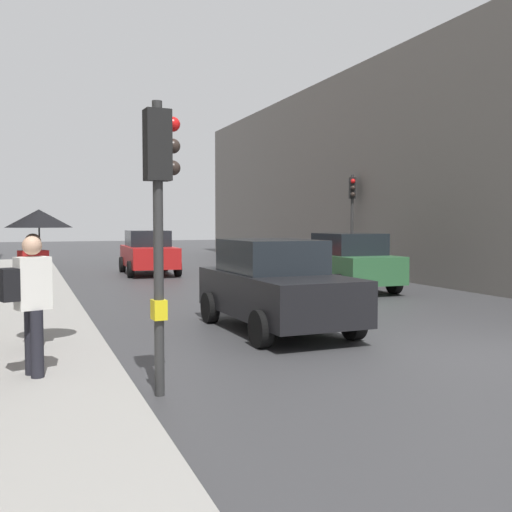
{
  "coord_description": "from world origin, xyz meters",
  "views": [
    {
      "loc": [
        -6.79,
        -7.43,
        2.11
      ],
      "look_at": [
        -0.16,
        9.69,
        1.05
      ],
      "focal_mm": 41.74,
      "sensor_mm": 36.0,
      "label": 1
    }
  ],
  "objects_px": {
    "car_dark_suv": "(275,285)",
    "pedestrian_with_umbrella": "(37,239)",
    "car_green_estate": "(346,262)",
    "traffic_light_mid_street": "(352,206)",
    "pedestrian_with_black_backpack": "(29,297)",
    "car_red_sedan": "(149,252)",
    "traffic_light_near_left": "(160,194)"
  },
  "relations": [
    {
      "from": "traffic_light_near_left",
      "to": "car_red_sedan",
      "type": "height_order",
      "value": "traffic_light_near_left"
    },
    {
      "from": "traffic_light_mid_street",
      "to": "car_green_estate",
      "type": "distance_m",
      "value": 5.78
    },
    {
      "from": "traffic_light_near_left",
      "to": "car_red_sedan",
      "type": "xyz_separation_m",
      "value": [
        3.11,
        16.88,
        -1.56
      ]
    },
    {
      "from": "car_dark_suv",
      "to": "pedestrian_with_umbrella",
      "type": "height_order",
      "value": "pedestrian_with_umbrella"
    },
    {
      "from": "car_green_estate",
      "to": "car_red_sedan",
      "type": "bearing_deg",
      "value": 120.05
    },
    {
      "from": "traffic_light_near_left",
      "to": "car_green_estate",
      "type": "height_order",
      "value": "traffic_light_near_left"
    },
    {
      "from": "car_green_estate",
      "to": "pedestrian_with_umbrella",
      "type": "relative_size",
      "value": 1.98
    },
    {
      "from": "traffic_light_near_left",
      "to": "car_dark_suv",
      "type": "relative_size",
      "value": 0.83
    },
    {
      "from": "traffic_light_mid_street",
      "to": "pedestrian_with_black_backpack",
      "type": "bearing_deg",
      "value": -133.43
    },
    {
      "from": "car_red_sedan",
      "to": "car_green_estate",
      "type": "distance_m",
      "value": 9.13
    },
    {
      "from": "traffic_light_mid_street",
      "to": "pedestrian_with_umbrella",
      "type": "relative_size",
      "value": 1.86
    },
    {
      "from": "pedestrian_with_umbrella",
      "to": "pedestrian_with_black_backpack",
      "type": "bearing_deg",
      "value": -94.27
    },
    {
      "from": "traffic_light_mid_street",
      "to": "pedestrian_with_umbrella",
      "type": "xyz_separation_m",
      "value": [
        -11.94,
        -10.91,
        -0.89
      ]
    },
    {
      "from": "car_green_estate",
      "to": "pedestrian_with_black_backpack",
      "type": "xyz_separation_m",
      "value": [
        -9.16,
        -8.12,
        0.29
      ]
    },
    {
      "from": "car_dark_suv",
      "to": "pedestrian_with_umbrella",
      "type": "distance_m",
      "value": 4.51
    },
    {
      "from": "traffic_light_near_left",
      "to": "pedestrian_with_umbrella",
      "type": "height_order",
      "value": "traffic_light_near_left"
    },
    {
      "from": "pedestrian_with_umbrella",
      "to": "traffic_light_near_left",
      "type": "bearing_deg",
      "value": -63.63
    },
    {
      "from": "car_dark_suv",
      "to": "pedestrian_with_black_backpack",
      "type": "xyz_separation_m",
      "value": [
        -4.47,
        -2.67,
        0.29
      ]
    },
    {
      "from": "car_red_sedan",
      "to": "pedestrian_with_umbrella",
      "type": "xyz_separation_m",
      "value": [
        -4.45,
        -14.18,
        0.96
      ]
    },
    {
      "from": "pedestrian_with_umbrella",
      "to": "traffic_light_mid_street",
      "type": "bearing_deg",
      "value": 42.42
    },
    {
      "from": "pedestrian_with_black_backpack",
      "to": "traffic_light_near_left",
      "type": "bearing_deg",
      "value": -30.11
    },
    {
      "from": "traffic_light_mid_street",
      "to": "traffic_light_near_left",
      "type": "xyz_separation_m",
      "value": [
        -10.6,
        -13.61,
        -0.3
      ]
    },
    {
      "from": "pedestrian_with_black_backpack",
      "to": "car_dark_suv",
      "type": "bearing_deg",
      "value": 30.84
    },
    {
      "from": "pedestrian_with_umbrella",
      "to": "pedestrian_with_black_backpack",
      "type": "distance_m",
      "value": 1.97
    },
    {
      "from": "pedestrian_with_black_backpack",
      "to": "car_red_sedan",
      "type": "bearing_deg",
      "value": 74.04
    },
    {
      "from": "car_red_sedan",
      "to": "traffic_light_mid_street",
      "type": "bearing_deg",
      "value": -23.57
    },
    {
      "from": "car_green_estate",
      "to": "pedestrian_with_umbrella",
      "type": "distance_m",
      "value": 11.03
    },
    {
      "from": "traffic_light_near_left",
      "to": "traffic_light_mid_street",
      "type": "bearing_deg",
      "value": 52.09
    },
    {
      "from": "traffic_light_mid_street",
      "to": "traffic_light_near_left",
      "type": "bearing_deg",
      "value": -127.91
    },
    {
      "from": "pedestrian_with_black_backpack",
      "to": "pedestrian_with_umbrella",
      "type": "bearing_deg",
      "value": 85.73
    },
    {
      "from": "car_green_estate",
      "to": "pedestrian_with_umbrella",
      "type": "height_order",
      "value": "pedestrian_with_umbrella"
    },
    {
      "from": "car_dark_suv",
      "to": "car_green_estate",
      "type": "relative_size",
      "value": 1.0
    }
  ]
}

